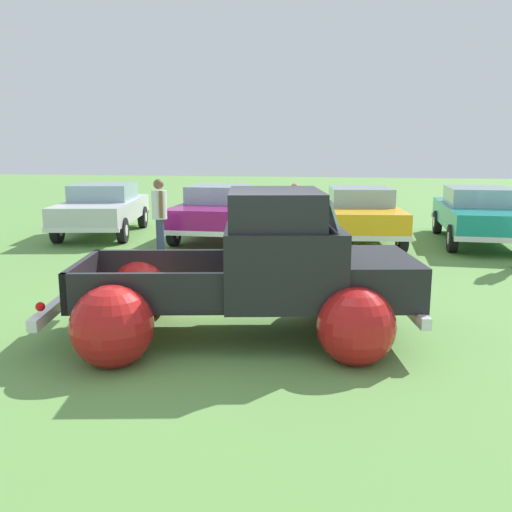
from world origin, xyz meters
TOP-DOWN VIEW (x-y plane):
  - ground_plane at (0.00, 0.00)m, footprint 80.00×80.00m
  - vintage_pickup_truck at (0.38, 0.07)m, footprint 4.89×3.41m
  - show_car_0 at (-5.46, 7.80)m, footprint 2.67×4.65m
  - show_car_1 at (-2.11, 7.82)m, footprint 1.83×4.41m
  - show_car_2 at (1.72, 7.65)m, footprint 2.29×4.32m
  - show_car_3 at (4.74, 8.20)m, footprint 1.95×4.71m
  - spectator_0 at (-2.80, 5.06)m, footprint 0.47×0.50m
  - spectator_2 at (0.11, 6.67)m, footprint 0.54×0.39m
  - lane_cone_0 at (-0.71, 2.42)m, footprint 0.36×0.36m

SIDE VIEW (x-z plane):
  - ground_plane at x=0.00m, z-range 0.00..0.00m
  - lane_cone_0 at x=-0.71m, z-range 0.00..0.63m
  - vintage_pickup_truck at x=0.38m, z-range -0.22..1.74m
  - show_car_2 at x=1.72m, z-range 0.06..1.49m
  - show_car_1 at x=-2.11m, z-range 0.07..1.50m
  - show_car_0 at x=-5.46m, z-range 0.07..1.50m
  - show_car_3 at x=4.74m, z-range 0.07..1.50m
  - spectator_2 at x=0.11m, z-range 0.11..1.70m
  - spectator_0 at x=-2.80m, z-range 0.13..1.88m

